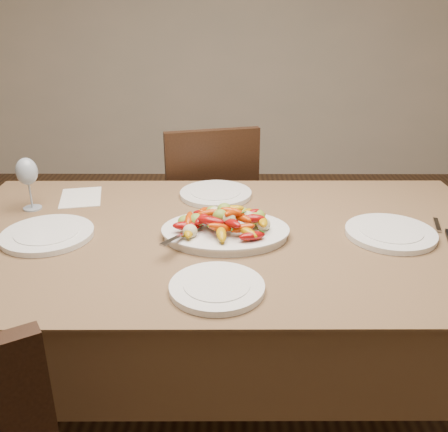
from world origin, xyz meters
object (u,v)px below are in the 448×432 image
object	(u,v)px
dining_table	(224,329)
wine_glass	(28,182)
chair_far	(205,215)
plate_right	(390,233)
serving_platter	(225,233)
plate_far	(216,194)
plate_near	(217,288)
plate_left	(48,235)

from	to	relation	value
dining_table	wine_glass	xyz separation A→B (m)	(-0.70, 0.21, 0.48)
dining_table	chair_far	world-z (taller)	chair_far
dining_table	plate_right	bearing A→B (deg)	-1.79
serving_platter	plate_far	bearing A→B (deg)	96.01
plate_far	wine_glass	bearing A→B (deg)	-168.92
plate_near	plate_right	bearing A→B (deg)	31.05
chair_far	plate_right	xyz separation A→B (m)	(0.64, -0.83, 0.29)
dining_table	serving_platter	world-z (taller)	serving_platter
serving_platter	plate_right	xyz separation A→B (m)	(0.53, 0.01, -0.00)
plate_near	plate_far	bearing A→B (deg)	91.32
serving_platter	plate_near	size ratio (longest dim) A/B	1.58
chair_far	wine_glass	xyz separation A→B (m)	(-0.60, -0.61, 0.39)
plate_right	plate_far	bearing A→B (deg)	148.21
serving_platter	wine_glass	distance (m)	0.75
serving_platter	plate_near	distance (m)	0.33
chair_far	serving_platter	bearing A→B (deg)	82.76
dining_table	plate_near	world-z (taller)	plate_near
dining_table	plate_left	xyz separation A→B (m)	(-0.57, -0.03, 0.39)
serving_platter	plate_near	bearing A→B (deg)	-93.84
plate_right	plate_near	xyz separation A→B (m)	(-0.56, -0.33, 0.00)
serving_platter	plate_near	world-z (taller)	serving_platter
chair_far	wine_glass	world-z (taller)	wine_glass
serving_platter	wine_glass	world-z (taller)	wine_glass
plate_left	plate_right	xyz separation A→B (m)	(1.11, 0.01, 0.00)
dining_table	chair_far	distance (m)	0.83
plate_far	plate_right	bearing A→B (deg)	-31.79
serving_platter	plate_left	size ratio (longest dim) A/B	1.36
dining_table	plate_right	xyz separation A→B (m)	(0.54, -0.02, 0.39)
plate_near	wine_glass	size ratio (longest dim) A/B	1.23
chair_far	plate_far	bearing A→B (deg)	83.54
plate_far	plate_left	bearing A→B (deg)	-145.39
plate_right	dining_table	bearing A→B (deg)	178.21
plate_right	chair_far	bearing A→B (deg)	127.43
chair_far	plate_far	distance (m)	0.56
plate_far	serving_platter	bearing A→B (deg)	-83.99
dining_table	chair_far	xyz separation A→B (m)	(-0.10, 0.82, 0.10)
plate_far	plate_near	size ratio (longest dim) A/B	1.11
chair_far	wine_glass	distance (m)	0.94
dining_table	plate_far	xyz separation A→B (m)	(-0.03, 0.34, 0.39)
chair_far	wine_glass	bearing A→B (deg)	31.06
dining_table	chair_far	size ratio (longest dim) A/B	1.94
plate_left	plate_right	bearing A→B (deg)	0.73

